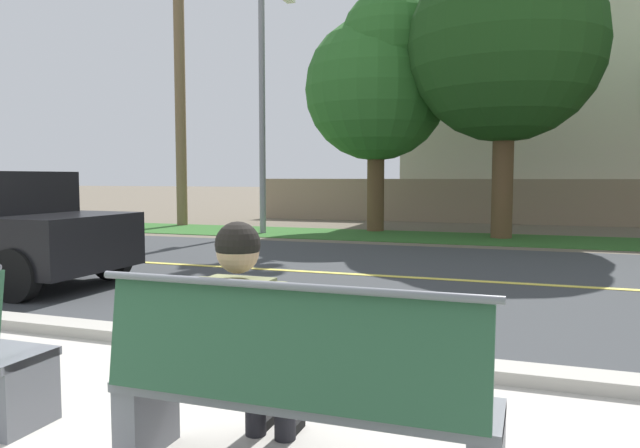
{
  "coord_description": "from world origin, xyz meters",
  "views": [
    {
      "loc": [
        2.31,
        -2.08,
        1.47
      ],
      "look_at": [
        0.32,
        3.53,
        1.0
      ],
      "focal_mm": 33.7,
      "sensor_mm": 36.0,
      "label": 1
    }
  ],
  "objects_px": {
    "streetlamp": "(265,84)",
    "shade_tree_left": "(512,28)",
    "shade_tree_far_left": "(380,78)",
    "bench_right": "(294,393)",
    "seated_person_olive": "(247,333)"
  },
  "relations": [
    {
      "from": "bench_right",
      "to": "streetlamp",
      "type": "bearing_deg",
      "value": 115.21
    },
    {
      "from": "bench_right",
      "to": "shade_tree_far_left",
      "type": "relative_size",
      "value": 0.3
    },
    {
      "from": "seated_person_olive",
      "to": "shade_tree_far_left",
      "type": "xyz_separation_m",
      "value": [
        -2.51,
        12.93,
        3.39
      ]
    },
    {
      "from": "bench_right",
      "to": "shade_tree_left",
      "type": "relative_size",
      "value": 0.25
    },
    {
      "from": "shade_tree_left",
      "to": "bench_right",
      "type": "bearing_deg",
      "value": -92.27
    },
    {
      "from": "shade_tree_far_left",
      "to": "seated_person_olive",
      "type": "bearing_deg",
      "value": -79.02
    },
    {
      "from": "streetlamp",
      "to": "shade_tree_far_left",
      "type": "distance_m",
      "value": 3.02
    },
    {
      "from": "bench_right",
      "to": "shade_tree_left",
      "type": "distance_m",
      "value": 13.06
    },
    {
      "from": "streetlamp",
      "to": "shade_tree_far_left",
      "type": "relative_size",
      "value": 1.07
    },
    {
      "from": "bench_right",
      "to": "streetlamp",
      "type": "xyz_separation_m",
      "value": [
        -5.56,
        11.82,
        3.4
      ]
    },
    {
      "from": "streetlamp",
      "to": "shade_tree_far_left",
      "type": "height_order",
      "value": "streetlamp"
    },
    {
      "from": "streetlamp",
      "to": "shade_tree_left",
      "type": "distance_m",
      "value": 6.15
    },
    {
      "from": "shade_tree_far_left",
      "to": "streetlamp",
      "type": "bearing_deg",
      "value": -154.84
    },
    {
      "from": "shade_tree_far_left",
      "to": "shade_tree_left",
      "type": "xyz_separation_m",
      "value": [
        3.32,
        -0.82,
        0.82
      ]
    },
    {
      "from": "shade_tree_left",
      "to": "seated_person_olive",
      "type": "bearing_deg",
      "value": -93.85
    }
  ]
}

